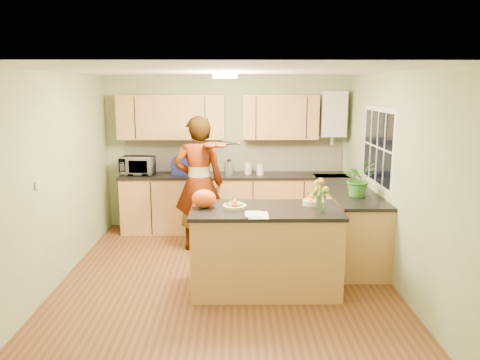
{
  "coord_description": "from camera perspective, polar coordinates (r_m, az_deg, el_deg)",
  "views": [
    {
      "loc": [
        0.12,
        -5.48,
        2.32
      ],
      "look_at": [
        0.18,
        0.5,
        1.13
      ],
      "focal_mm": 35.0,
      "sensor_mm": 36.0,
      "label": 1
    }
  ],
  "objects": [
    {
      "name": "floor",
      "position": [
        5.95,
        -1.75,
        -11.7
      ],
      "size": [
        4.5,
        4.5,
        0.0
      ],
      "primitive_type": "plane",
      "color": "#542F18",
      "rests_on": "ground"
    },
    {
      "name": "ceiling",
      "position": [
        5.49,
        -1.91,
        13.11
      ],
      "size": [
        4.0,
        4.5,
        0.02
      ],
      "primitive_type": "cube",
      "color": "white",
      "rests_on": "wall_back"
    },
    {
      "name": "wall_back",
      "position": [
        7.81,
        -1.5,
        3.35
      ],
      "size": [
        4.0,
        0.02,
        2.5
      ],
      "primitive_type": "cube",
      "color": "gray",
      "rests_on": "floor"
    },
    {
      "name": "wall_front",
      "position": [
        3.41,
        -2.58,
        -7.08
      ],
      "size": [
        4.0,
        0.02,
        2.5
      ],
      "primitive_type": "cube",
      "color": "gray",
      "rests_on": "floor"
    },
    {
      "name": "wall_left",
      "position": [
        5.97,
        -21.39,
        0.13
      ],
      "size": [
        0.02,
        4.5,
        2.5
      ],
      "primitive_type": "cube",
      "color": "gray",
      "rests_on": "floor"
    },
    {
      "name": "wall_right",
      "position": [
        5.89,
        18.01,
        0.22
      ],
      "size": [
        0.02,
        4.5,
        2.5
      ],
      "primitive_type": "cube",
      "color": "gray",
      "rests_on": "floor"
    },
    {
      "name": "back_counter",
      "position": [
        7.66,
        -0.75,
        -2.74
      ],
      "size": [
        3.64,
        0.62,
        0.94
      ],
      "color": "tan",
      "rests_on": "floor"
    },
    {
      "name": "right_counter",
      "position": [
        6.78,
        12.93,
        -4.87
      ],
      "size": [
        0.62,
        2.24,
        0.94
      ],
      "color": "tan",
      "rests_on": "floor"
    },
    {
      "name": "splashback",
      "position": [
        7.8,
        -0.76,
        2.98
      ],
      "size": [
        3.6,
        0.02,
        0.52
      ],
      "primitive_type": "cube",
      "color": "white",
      "rests_on": "back_counter"
    },
    {
      "name": "upper_cabinets",
      "position": [
        7.58,
        -2.88,
        7.67
      ],
      "size": [
        3.2,
        0.34,
        0.7
      ],
      "color": "tan",
      "rests_on": "wall_back"
    },
    {
      "name": "boiler",
      "position": [
        7.75,
        11.26,
        7.89
      ],
      "size": [
        0.4,
        0.3,
        0.86
      ],
      "color": "silver",
      "rests_on": "wall_back"
    },
    {
      "name": "window_right",
      "position": [
        6.41,
        16.42,
        3.88
      ],
      "size": [
        0.01,
        1.3,
        1.05
      ],
      "color": "silver",
      "rests_on": "wall_right"
    },
    {
      "name": "light_switch",
      "position": [
        5.41,
        -23.48,
        -0.57
      ],
      "size": [
        0.02,
        0.09,
        0.09
      ],
      "primitive_type": "cube",
      "color": "silver",
      "rests_on": "wall_left"
    },
    {
      "name": "ceiling_lamp",
      "position": [
        5.78,
        -1.84,
        12.63
      ],
      "size": [
        0.3,
        0.3,
        0.07
      ],
      "color": "#FFEABF",
      "rests_on": "ceiling"
    },
    {
      "name": "peninsula_island",
      "position": [
        5.46,
        3.08,
        -8.41
      ],
      "size": [
        1.7,
        0.87,
        0.97
      ],
      "color": "tan",
      "rests_on": "floor"
    },
    {
      "name": "fruit_dish",
      "position": [
        5.29,
        -0.65,
        -3.09
      ],
      "size": [
        0.27,
        0.27,
        0.09
      ],
      "color": "beige",
      "rests_on": "peninsula_island"
    },
    {
      "name": "orange_bowl",
      "position": [
        5.51,
        8.76,
        -2.5
      ],
      "size": [
        0.21,
        0.21,
        0.12
      ],
      "color": "beige",
      "rests_on": "peninsula_island"
    },
    {
      "name": "flower_vase",
      "position": [
        5.15,
        9.98,
        -0.9
      ],
      "size": [
        0.23,
        0.23,
        0.42
      ],
      "rotation": [
        0.0,
        0.0,
        0.06
      ],
      "color": "silver",
      "rests_on": "peninsula_island"
    },
    {
      "name": "orange_bag",
      "position": [
        5.34,
        -4.42,
        -2.28
      ],
      "size": [
        0.35,
        0.32,
        0.21
      ],
      "primitive_type": "ellipsoid",
      "rotation": [
        0.0,
        0.0,
        -0.41
      ],
      "color": "#FC5514",
      "rests_on": "peninsula_island"
    },
    {
      "name": "papers",
      "position": [
        5.02,
        2.22,
        -4.29
      ],
      "size": [
        0.22,
        0.29,
        0.01
      ],
      "primitive_type": "cube",
      "color": "white",
      "rests_on": "peninsula_island"
    },
    {
      "name": "violinist",
      "position": [
        6.69,
        -5.05,
        -0.44
      ],
      "size": [
        0.74,
        0.51,
        1.94
      ],
      "primitive_type": "imported",
      "rotation": [
        0.0,
        0.0,
        3.21
      ],
      "color": "#EDB091",
      "rests_on": "floor"
    },
    {
      "name": "violin",
      "position": [
        6.37,
        -3.49,
        4.29
      ],
      "size": [
        0.66,
        0.58,
        0.17
      ],
      "primitive_type": null,
      "rotation": [
        0.17,
        0.0,
        -0.61
      ],
      "color": "#541705",
      "rests_on": "violinist"
    },
    {
      "name": "microwave",
      "position": [
        7.69,
        -12.39,
        1.72
      ],
      "size": [
        0.54,
        0.39,
        0.29
      ],
      "primitive_type": "imported",
      "rotation": [
        0.0,
        0.0,
        -0.07
      ],
      "color": "silver",
      "rests_on": "back_counter"
    },
    {
      "name": "blue_box",
      "position": [
        7.62,
        -6.93,
        1.71
      ],
      "size": [
        0.36,
        0.3,
        0.26
      ],
      "primitive_type": "cube",
      "rotation": [
        0.0,
        0.0,
        -0.2
      ],
      "color": "navy",
      "rests_on": "back_counter"
    },
    {
      "name": "kettle",
      "position": [
        7.53,
        -1.37,
        1.58
      ],
      "size": [
        0.15,
        0.15,
        0.29
      ],
      "rotation": [
        0.0,
        0.0,
        0.17
      ],
      "color": "silver",
      "rests_on": "back_counter"
    },
    {
      "name": "jar_cream",
      "position": [
        7.59,
        1.0,
        1.47
      ],
      "size": [
        0.16,
        0.16,
        0.19
      ],
      "primitive_type": "cylinder",
      "rotation": [
        0.0,
        0.0,
        -0.37
      ],
      "color": "beige",
      "rests_on": "back_counter"
    },
    {
      "name": "jar_white",
      "position": [
        7.49,
        2.47,
        1.28
      ],
      "size": [
        0.12,
        0.12,
        0.17
      ],
      "primitive_type": "cylinder",
      "rotation": [
        0.0,
        0.0,
        0.1
      ],
      "color": "silver",
      "rests_on": "back_counter"
    },
    {
      "name": "potted_plant",
      "position": [
        6.16,
        14.27,
        0.13
      ],
      "size": [
        0.51,
        0.48,
        0.46
      ],
      "primitive_type": "imported",
      "rotation": [
        0.0,
        0.0,
        0.36
      ],
      "color": "#367627",
      "rests_on": "right_counter"
    }
  ]
}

